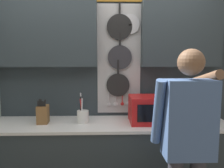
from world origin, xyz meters
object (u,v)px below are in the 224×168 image
(knife_block, at_px, (43,114))
(microwave, at_px, (152,109))
(person, at_px, (187,135))
(utensil_crock, at_px, (83,116))

(knife_block, bearing_deg, microwave, -0.02)
(microwave, distance_m, person, 0.68)
(knife_block, distance_m, utensil_crock, 0.43)
(utensil_crock, bearing_deg, knife_block, -179.77)
(microwave, relative_size, utensil_crock, 1.47)
(microwave, bearing_deg, knife_block, 179.98)
(knife_block, height_order, utensil_crock, utensil_crock)
(microwave, relative_size, knife_block, 1.75)
(person, bearing_deg, microwave, 102.33)
(microwave, xyz_separation_m, person, (0.14, -0.66, -0.05))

